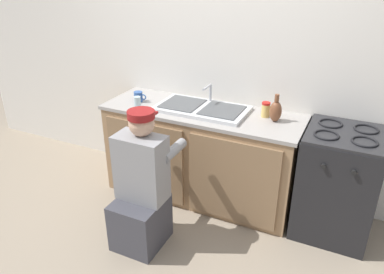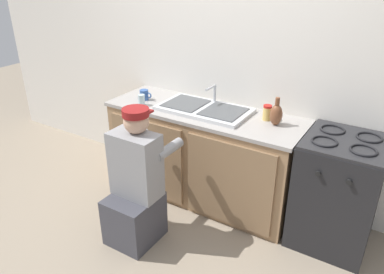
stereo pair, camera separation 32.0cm
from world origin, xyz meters
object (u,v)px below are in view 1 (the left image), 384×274
Objects in this scene: plumber_person at (141,191)px; water_glass at (137,102)px; coffee_mug at (139,97)px; condiment_jar at (266,110)px; stove_range at (337,183)px; vase_decorative at (276,111)px; sink_double_basin at (202,108)px.

plumber_person is 0.87m from water_glass.
plumber_person reaches higher than coffee_mug.
plumber_person is at bearing -127.65° from condiment_jar.
stove_range is 0.82m from condiment_jar.
water_glass is at bearing 123.17° from plumber_person.
vase_decorative is at bearing -31.70° from condiment_jar.
vase_decorative is 1.80× the size of condiment_jar.
condiment_jar reaches higher than coffee_mug.
water_glass reaches higher than stove_range.
coffee_mug is 0.15m from water_glass.
stove_range is 7.09× the size of condiment_jar.
stove_range is at bearing -8.39° from condiment_jar.
sink_double_basin reaches higher than condiment_jar.
vase_decorative is 1.21m from water_glass.
sink_double_basin reaches higher than water_glass.
plumber_person reaches higher than stove_range.
condiment_jar is (-0.65, 0.10, 0.49)m from stove_range.
stove_range is at bearing 30.70° from plumber_person.
condiment_jar is at bearing 9.85° from sink_double_basin.
condiment_jar is at bearing 148.30° from vase_decorative.
stove_range is at bearing -3.79° from vase_decorative.
stove_range is at bearing 5.89° from water_glass.
plumber_person is at bearing -56.83° from water_glass.
vase_decorative reaches higher than stove_range.
coffee_mug is 1.26m from vase_decorative.
coffee_mug is (-0.47, 0.75, 0.46)m from plumber_person.
vase_decorative reaches higher than coffee_mug.
sink_double_basin is 8.00× the size of water_glass.
coffee_mug is 1.17m from condiment_jar.
stove_range is 1.82m from water_glass.
sink_double_basin is 0.64m from vase_decorative.
stove_range is 0.76m from vase_decorative.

